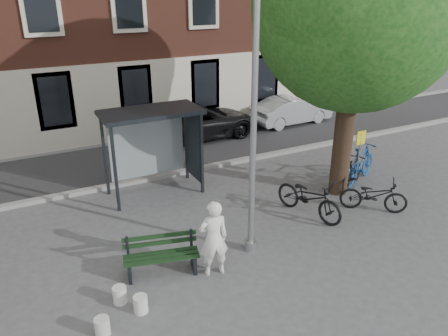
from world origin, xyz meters
TOP-DOWN VIEW (x-y plane):
  - ground at (0.00, 0.00)m, footprint 90.00×90.00m
  - road at (0.00, 7.00)m, footprint 40.00×4.00m
  - curb_near at (0.00, 5.00)m, footprint 40.00×0.25m
  - curb_far at (0.00, 9.00)m, footprint 40.00×0.25m
  - lamppost at (0.00, 0.00)m, footprint 0.28×0.35m
  - bus_shelter at (-0.61, 4.11)m, footprint 2.85×1.45m
  - painter at (-1.18, -0.42)m, footprint 0.71×0.52m
  - bench at (-2.19, 0.14)m, footprint 1.72×0.91m
  - bike_a at (4.07, 0.13)m, footprint 1.80×1.68m
  - bike_b at (5.10, 1.78)m, footprint 2.13×1.37m
  - bike_c at (2.28, 0.73)m, footprint 1.28×2.26m
  - bike_d at (4.57, 1.54)m, footprint 1.69×1.22m
  - car_dark at (2.30, 8.19)m, footprint 5.19×2.60m
  - car_silver at (6.88, 8.03)m, footprint 3.87×1.55m
  - bucket_a at (-3.29, -0.43)m, footprint 0.37×0.37m
  - bucket_b at (-3.80, -1.15)m, footprint 0.31×0.31m
  - bucket_c at (-3.00, -0.88)m, footprint 0.34×0.34m
  - notice_sign at (4.69, 1.49)m, footprint 0.32×0.04m

SIDE VIEW (x-z plane):
  - ground at x=0.00m, z-range 0.00..0.00m
  - road at x=0.00m, z-range 0.00..0.01m
  - curb_near at x=0.00m, z-range 0.00..0.12m
  - curb_far at x=0.00m, z-range 0.00..0.12m
  - bucket_a at x=-3.29m, z-range 0.00..0.36m
  - bucket_b at x=-3.80m, z-range 0.00..0.36m
  - bucket_c at x=-3.00m, z-range 0.00..0.36m
  - bench at x=-2.19m, z-range -0.03..0.81m
  - bike_a at x=4.07m, z-range 0.00..0.96m
  - bike_d at x=4.57m, z-range 0.00..1.00m
  - bike_c at x=2.28m, z-range 0.00..1.12m
  - bike_b at x=5.10m, z-range 0.00..1.25m
  - car_silver at x=6.88m, z-range 0.00..1.25m
  - car_dark at x=2.30m, z-range 0.00..1.41m
  - painter at x=-1.18m, z-range 0.00..1.78m
  - notice_sign at x=4.69m, z-range 0.41..2.28m
  - bus_shelter at x=-0.61m, z-range 0.61..3.23m
  - lamppost at x=0.00m, z-range -0.27..5.84m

